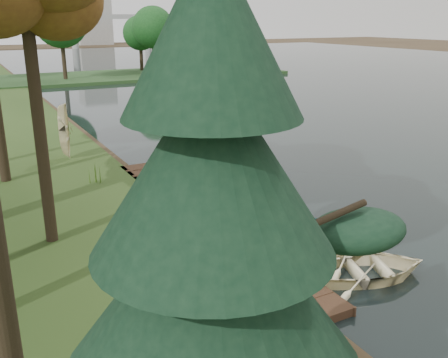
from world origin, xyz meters
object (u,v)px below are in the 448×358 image
rowboat_0 (364,266)px  pine_tree (213,216)px  boardwalk (200,218)px  rowboat_1 (340,245)px  stored_rowboat (68,153)px  rowboat_2 (308,231)px

rowboat_0 → pine_tree: pine_tree is taller
boardwalk → rowboat_0: size_ratio=4.06×
rowboat_1 → stored_rowboat: (-5.58, 15.93, 0.15)m
boardwalk → rowboat_2: rowboat_2 is taller
rowboat_0 → rowboat_2: (0.21, 3.08, -0.07)m
rowboat_1 → pine_tree: pine_tree is taller
rowboat_0 → rowboat_2: rowboat_0 is taller
stored_rowboat → pine_tree: size_ratio=0.36×
rowboat_0 → rowboat_2: bearing=14.4°
boardwalk → pine_tree: pine_tree is taller
rowboat_0 → rowboat_1: 1.52m
boardwalk → pine_tree: size_ratio=1.94×
rowboat_0 → stored_rowboat: 18.20m
boardwalk → stored_rowboat: (-2.82, 10.87, 0.46)m
rowboat_0 → pine_tree: bearing=141.8°
rowboat_0 → rowboat_1: size_ratio=0.99×
rowboat_2 → stored_rowboat: 15.35m
rowboat_1 → pine_tree: (-8.14, -6.70, 5.02)m
stored_rowboat → rowboat_1: bearing=-142.5°
boardwalk → stored_rowboat: bearing=104.6°
rowboat_0 → rowboat_2: 3.08m
rowboat_2 → boardwalk: bearing=36.9°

